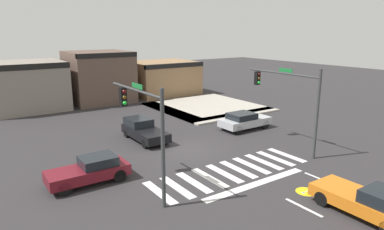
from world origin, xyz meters
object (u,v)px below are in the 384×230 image
Objects in this scene: car_black at (143,130)px; car_maroon at (90,170)px; car_silver at (244,120)px; car_orange at (370,202)px; traffic_signal_southeast at (288,92)px; traffic_signal_southwest at (143,118)px.

car_black reaches higher than car_maroon.
car_orange is at bearing -110.58° from car_silver.
car_orange is 14.01m from car_silver.
car_maroon is at bearing 40.70° from car_orange.
car_black is at bearing 44.47° from traffic_signal_southeast.
traffic_signal_southeast is at bearing -26.21° from car_orange.
car_maroon is at bearing 36.85° from traffic_signal_southwest.
car_black is (-7.03, 7.16, -3.13)m from traffic_signal_southeast.
car_orange reaches higher than car_maroon.
car_silver reaches higher than car_maroon.
car_orange is at bearing 11.39° from car_black.
car_black is at bearing 11.39° from car_orange.
traffic_signal_southwest is 1.32× the size of car_maroon.
car_orange is at bearing -138.12° from traffic_signal_southwest.
traffic_signal_southeast reaches higher than car_orange.
car_orange is at bearing 153.79° from traffic_signal_southeast.
traffic_signal_southeast is at bearing 44.47° from car_black.
traffic_signal_southwest is 10.66m from car_orange.
car_maroon is (-5.63, -5.11, -0.02)m from car_black.
car_orange is 0.99× the size of car_black.
traffic_signal_southwest is at bearing -154.81° from car_silver.
traffic_signal_southeast is at bearing 170.78° from car_maroon.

